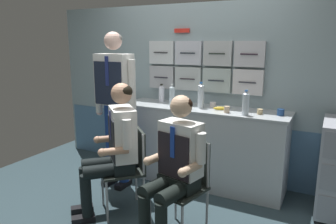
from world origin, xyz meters
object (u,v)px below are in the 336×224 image
crew_member_standing (115,95)px  coffee_cup_white (260,111)px  crew_member_left (115,143)px  crew_member_right (174,163)px  folding_chair_left (131,161)px  folding_chair_right (186,177)px  water_bottle_blue_cap (246,103)px  snack_banana (221,108)px

crew_member_standing → coffee_cup_white: (1.54, 0.48, -0.13)m
crew_member_left → crew_member_right: (0.71, -0.13, -0.03)m
crew_member_right → folding_chair_left: bearing=158.2°
folding_chair_right → crew_member_standing: crew_member_standing is taller
water_bottle_blue_cap → folding_chair_left: bearing=-140.1°
water_bottle_blue_cap → coffee_cup_white: 0.20m
folding_chair_right → coffee_cup_white: 1.15m
crew_member_standing → coffee_cup_white: 1.62m
crew_member_left → water_bottle_blue_cap: bearing=40.6°
folding_chair_left → water_bottle_blue_cap: 1.32m
crew_member_right → crew_member_standing: size_ratio=0.70×
folding_chair_left → crew_member_left: (-0.11, -0.11, 0.21)m
crew_member_standing → water_bottle_blue_cap: size_ratio=6.74×
folding_chair_right → snack_banana: snack_banana is taller
snack_banana → folding_chair_left: bearing=-124.5°
water_bottle_blue_cap → coffee_cup_white: (0.13, 0.12, -0.10)m
folding_chair_left → crew_member_right: bearing=-21.8°
crew_member_left → coffee_cup_white: size_ratio=21.92×
folding_chair_right → crew_member_standing: bearing=156.1°
folding_chair_left → crew_member_standing: 0.86m
crew_member_standing → snack_banana: bearing=24.0°
crew_member_right → crew_member_standing: (-1.08, 0.65, 0.40)m
folding_chair_left → crew_member_right: crew_member_right is taller
crew_member_left → water_bottle_blue_cap: (1.04, 0.89, 0.33)m
folding_chair_right → snack_banana: size_ratio=4.90×
folding_chair_left → coffee_cup_white: 1.45m
coffee_cup_white → crew_member_left: bearing=-139.3°
crew_member_left → coffee_cup_white: (1.16, 1.00, 0.24)m
folding_chair_right → water_bottle_blue_cap: size_ratio=3.16×
water_bottle_blue_cap → coffee_cup_white: bearing=42.1°
folding_chair_right → crew_member_right: size_ratio=0.67×
crew_member_right → snack_banana: (0.02, 1.14, 0.26)m
crew_member_right → water_bottle_blue_cap: size_ratio=4.73×
water_bottle_blue_cap → folding_chair_right: bearing=-108.7°
water_bottle_blue_cap → snack_banana: (-0.31, 0.13, -0.11)m
crew_member_left → folding_chair_right: bearing=2.1°
folding_chair_left → coffee_cup_white: (1.05, 0.89, 0.45)m
folding_chair_right → crew_member_right: bearing=-102.9°
water_bottle_blue_cap → snack_banana: water_bottle_blue_cap is taller
crew_member_right → snack_banana: size_ratio=7.34×
folding_chair_left → water_bottle_blue_cap: water_bottle_blue_cap is taller
folding_chair_right → crew_member_right: (-0.04, -0.16, 0.18)m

